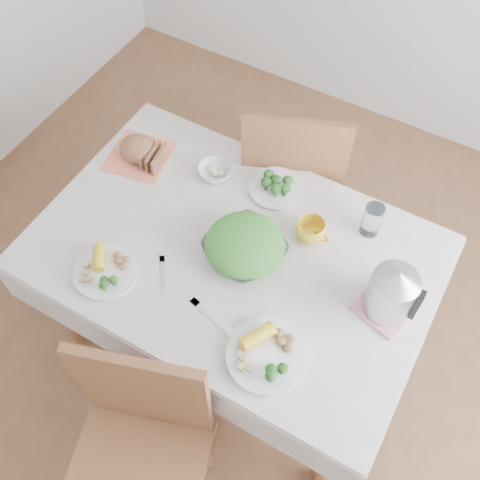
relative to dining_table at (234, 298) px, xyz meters
The scene contains 18 objects.
floor 0.38m from the dining_table, ahead, with size 3.60×3.60×0.00m, color brown.
dining_table is the anchor object (origin of this frame).
tablecloth 0.38m from the dining_table, ahead, with size 1.50×1.00×0.01m, color beige.
chair_near 0.83m from the dining_table, 83.76° to the right, with size 0.46×0.46×1.03m, color brown.
chair_far 0.69m from the dining_table, 95.89° to the left, with size 0.46×0.46×1.02m, color brown.
salad_bowl 0.42m from the dining_table, ahead, with size 0.28×0.28×0.07m, color white.
dinner_plate_left 0.62m from the dining_table, 137.63° to the right, with size 0.24×0.24×0.02m, color white.
dinner_plate_right 0.60m from the dining_table, 45.01° to the right, with size 0.28×0.28×0.02m, color white.
broccoli_plate 0.52m from the dining_table, 89.26° to the left, with size 0.22×0.22×0.02m, color beige.
napkin 0.73m from the dining_table, 160.00° to the left, with size 0.25×0.25×0.00m, color #F37A56.
bread_loaf 0.77m from the dining_table, 160.00° to the left, with size 0.15×0.15×0.09m, color brown.
fruit_bowl 0.56m from the dining_table, 131.32° to the left, with size 0.14×0.14×0.04m, color white.
yellow_mug 0.53m from the dining_table, 41.06° to the left, with size 0.12×0.12×0.09m, color yellow.
glass_tumbler 0.70m from the dining_table, 39.55° to the left, with size 0.07×0.07×0.14m, color white.
pink_tray 0.71m from the dining_table, ahead, with size 0.18×0.18×0.01m, color pink.
electric_kettle 0.78m from the dining_table, ahead, with size 0.16×0.16×0.23m, color #B2B5BA.
fork_left 0.48m from the dining_table, 126.90° to the right, with size 0.02×0.17×0.00m, color silver.
knife 0.48m from the dining_table, 74.00° to the right, with size 0.02×0.21×0.00m, color silver.
Camera 1 is at (0.60, -0.99, 2.55)m, focal length 42.00 mm.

